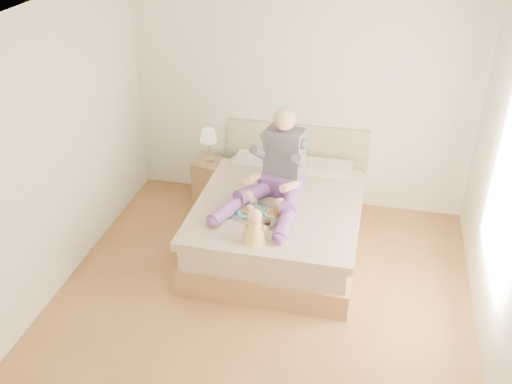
% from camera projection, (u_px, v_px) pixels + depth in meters
% --- Properties ---
extents(room, '(4.02, 4.22, 2.71)m').
position_uv_depth(room, '(270.00, 167.00, 4.71)').
color(room, brown).
rests_on(room, ground).
extents(bed, '(1.70, 2.18, 1.00)m').
position_uv_depth(bed, '(281.00, 218.00, 6.23)').
color(bed, olive).
rests_on(bed, ground).
extents(nightstand, '(0.49, 0.46, 0.51)m').
position_uv_depth(nightstand, '(213.00, 180.00, 7.08)').
color(nightstand, olive).
rests_on(nightstand, ground).
extents(lamp, '(0.20, 0.20, 0.42)m').
position_uv_depth(lamp, '(209.00, 137.00, 6.81)').
color(lamp, '#A8ABAF').
rests_on(lamp, nightstand).
extents(adult, '(0.85, 1.25, 0.98)m').
position_uv_depth(adult, '(277.00, 174.00, 5.89)').
color(adult, '#5E3483').
rests_on(adult, bed).
extents(tray, '(0.54, 0.47, 0.13)m').
position_uv_depth(tray, '(259.00, 213.00, 5.72)').
color(tray, '#A8ABAF').
rests_on(tray, bed).
extents(baby, '(0.23, 0.32, 0.35)m').
position_uv_depth(baby, '(255.00, 228.00, 5.27)').
color(baby, '#FDD150').
rests_on(baby, bed).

